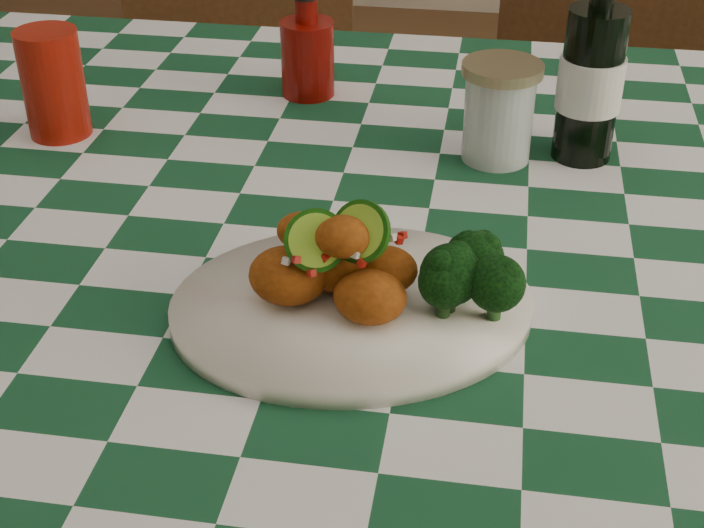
% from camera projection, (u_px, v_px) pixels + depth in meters
% --- Properties ---
extents(dining_table, '(1.66, 1.06, 0.79)m').
position_uv_depth(dining_table, '(336.00, 468.00, 1.26)').
color(dining_table, '#134527').
rests_on(dining_table, ground).
extents(plate, '(0.38, 0.33, 0.02)m').
position_uv_depth(plate, '(352.00, 308.00, 0.86)').
color(plate, white).
rests_on(plate, dining_table).
extents(fried_chicken_pile, '(0.13, 0.10, 0.08)m').
position_uv_depth(fried_chicken_pile, '(344.00, 259.00, 0.84)').
color(fried_chicken_pile, '#9C450F').
rests_on(fried_chicken_pile, plate).
extents(broccoli_side, '(0.08, 0.08, 0.06)m').
position_uv_depth(broccoli_side, '(471.00, 274.00, 0.84)').
color(broccoli_side, black).
rests_on(broccoli_side, plate).
extents(red_tumbler, '(0.08, 0.08, 0.13)m').
position_uv_depth(red_tumbler, '(53.00, 84.00, 1.15)').
color(red_tumbler, '#931308').
rests_on(red_tumbler, dining_table).
extents(ketchup_bottle, '(0.09, 0.09, 0.14)m').
position_uv_depth(ketchup_bottle, '(307.00, 42.00, 1.24)').
color(ketchup_bottle, '#6F0A05').
rests_on(ketchup_bottle, dining_table).
extents(mason_jar, '(0.10, 0.10, 0.11)m').
position_uv_depth(mason_jar, '(499.00, 112.00, 1.10)').
color(mason_jar, '#B2BCBA').
rests_on(mason_jar, dining_table).
extents(beer_bottle, '(0.09, 0.09, 0.24)m').
position_uv_depth(beer_bottle, '(594.00, 56.00, 1.07)').
color(beer_bottle, black).
rests_on(beer_bottle, dining_table).
extents(wooden_chair_left, '(0.51, 0.53, 0.99)m').
position_uv_depth(wooden_chair_left, '(230.00, 132.00, 1.86)').
color(wooden_chair_left, '#472814').
rests_on(wooden_chair_left, ground).
extents(wooden_chair_right, '(0.53, 0.55, 0.91)m').
position_uv_depth(wooden_chair_right, '(563.00, 173.00, 1.81)').
color(wooden_chair_right, '#472814').
rests_on(wooden_chair_right, ground).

